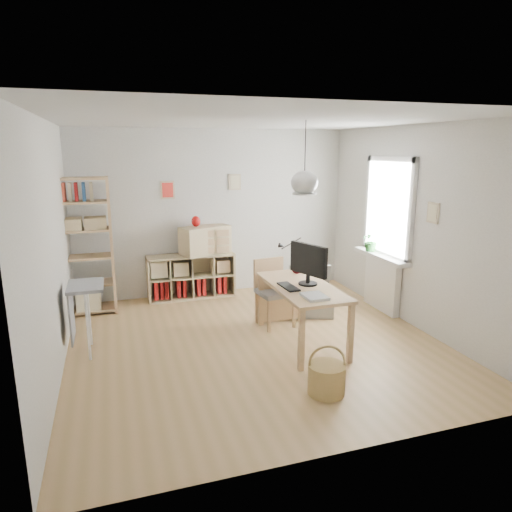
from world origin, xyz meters
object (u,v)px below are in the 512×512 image
object	(u,v)px
desk	(302,292)
drawer_chest	(205,240)
cube_shelf	(190,279)
storage_chest	(311,298)
tall_bookshelf	(83,241)
chair	(273,288)
monitor	(308,262)

from	to	relation	value
desk	drawer_chest	distance (m)	2.33
cube_shelf	storage_chest	bearing A→B (deg)	-39.27
tall_bookshelf	drawer_chest	xyz separation A→B (m)	(1.83, 0.24, -0.14)
cube_shelf	chair	world-z (taller)	chair
desk	cube_shelf	world-z (taller)	desk
cube_shelf	monitor	world-z (taller)	monitor
desk	monitor	bearing A→B (deg)	5.57
chair	drawer_chest	bearing A→B (deg)	105.44
monitor	storage_chest	bearing A→B (deg)	41.81
desk	cube_shelf	xyz separation A→B (m)	(-1.02, 2.23, -0.36)
cube_shelf	storage_chest	xyz separation A→B (m)	(1.58, -1.29, -0.08)
monitor	tall_bookshelf	bearing A→B (deg)	123.11
tall_bookshelf	chair	xyz separation A→B (m)	(2.46, -1.25, -0.57)
chair	storage_chest	xyz separation A→B (m)	(0.69, 0.24, -0.30)
cube_shelf	drawer_chest	world-z (taller)	drawer_chest
storage_chest	monitor	bearing A→B (deg)	-97.22
drawer_chest	chair	bearing A→B (deg)	-88.16
monitor	chair	bearing A→B (deg)	85.76
cube_shelf	chair	xyz separation A→B (m)	(0.90, -1.53, 0.22)
storage_chest	monitor	world-z (taller)	monitor
monitor	drawer_chest	xyz separation A→B (m)	(-0.84, 2.18, -0.09)
cube_shelf	desk	bearing A→B (deg)	-65.39
tall_bookshelf	cube_shelf	bearing A→B (deg)	10.19
desk	tall_bookshelf	xyz separation A→B (m)	(-2.59, 1.95, 0.43)
tall_bookshelf	monitor	distance (m)	3.30
storage_chest	drawer_chest	xyz separation A→B (m)	(-1.32, 1.25, 0.73)
cube_shelf	drawer_chest	size ratio (longest dim) A/B	1.77
tall_bookshelf	chair	distance (m)	2.82
tall_bookshelf	storage_chest	distance (m)	3.42
chair	monitor	size ratio (longest dim) A/B	1.62
chair	drawer_chest	size ratio (longest dim) A/B	1.15
monitor	cube_shelf	bearing A→B (deg)	95.56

